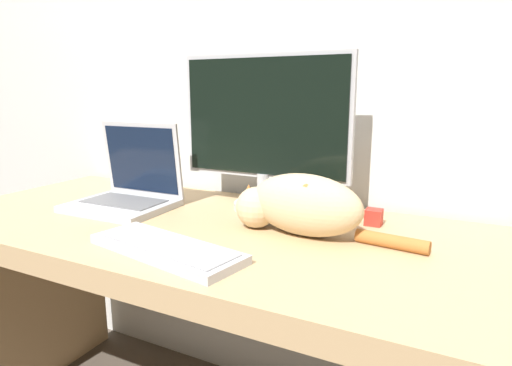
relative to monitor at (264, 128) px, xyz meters
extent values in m
cube|color=silver|center=(-0.10, 0.19, 0.31)|extent=(6.40, 0.06, 2.60)
cube|color=tan|center=(-0.10, -0.21, -0.28)|extent=(1.56, 0.70, 0.06)
cube|color=tan|center=(-0.85, -0.21, -0.65)|extent=(0.04, 0.64, 0.68)
cylinder|color=#B2B2B7|center=(0.00, 0.00, -0.24)|extent=(0.18, 0.18, 0.02)
cylinder|color=#B2B2B7|center=(0.00, 0.00, -0.18)|extent=(0.04, 0.04, 0.09)
cube|color=#B2B2B7|center=(0.00, 0.00, 0.03)|extent=(0.53, 0.02, 0.36)
cube|color=black|center=(0.00, -0.01, 0.03)|extent=(0.51, 0.01, 0.34)
cube|color=#B7B7BC|center=(-0.39, -0.20, -0.24)|extent=(0.30, 0.24, 0.02)
cube|color=slate|center=(-0.39, -0.19, -0.22)|extent=(0.25, 0.14, 0.00)
cube|color=#B7B7BC|center=(-0.39, -0.10, -0.11)|extent=(0.30, 0.04, 0.24)
cube|color=black|center=(-0.39, -0.10, -0.11)|extent=(0.27, 0.03, 0.21)
cube|color=#BCBCC1|center=(-0.03, -0.43, -0.24)|extent=(0.40, 0.20, 0.02)
cube|color=#939397|center=(-0.03, -0.43, -0.22)|extent=(0.37, 0.17, 0.00)
ellipsoid|color=#D1B284|center=(0.20, -0.17, -0.17)|extent=(0.32, 0.17, 0.15)
ellipsoid|color=#AD662D|center=(0.21, -0.18, -0.13)|extent=(0.15, 0.12, 0.06)
sphere|color=#D1B284|center=(0.06, -0.18, -0.19)|extent=(0.11, 0.11, 0.11)
cone|color=#AD662D|center=(0.04, -0.17, -0.15)|extent=(0.03, 0.03, 0.03)
cone|color=#AD662D|center=(0.09, -0.18, -0.15)|extent=(0.03, 0.03, 0.03)
cylinder|color=#AD662D|center=(0.41, -0.17, -0.23)|extent=(0.17, 0.05, 0.03)
cube|color=red|center=(0.34, -0.02, -0.22)|extent=(0.04, 0.04, 0.04)
camera|label=1|loc=(0.55, -1.14, 0.11)|focal=30.00mm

